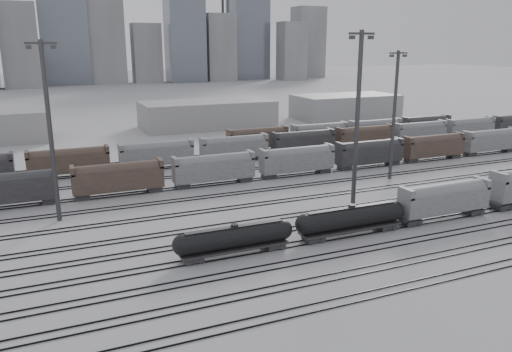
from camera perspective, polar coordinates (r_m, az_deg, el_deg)
name	(u,v)px	position (r m, az deg, el deg)	size (l,w,h in m)	color
ground	(355,237)	(68.19, 11.25, -6.90)	(900.00, 900.00, 0.00)	#B7B7BC
tracks	(294,200)	(82.27, 4.42, -2.78)	(220.00, 71.50, 0.16)	black
tank_car_a	(235,238)	(60.87, -2.46, -7.09)	(15.41, 2.57, 3.81)	black
tank_car_b	(351,218)	(68.10, 10.83, -4.77)	(16.64, 2.77, 4.11)	black
hopper_car_a	(444,198)	(77.58, 20.73, -2.35)	(14.84, 2.95, 5.31)	black
light_mast_b	(50,129)	(75.32, -22.50, 5.04)	(4.09, 0.65, 25.56)	#373739
light_mast_c	(357,117)	(77.25, 11.51, 6.64)	(4.31, 0.69, 26.95)	#373739
light_mast_d	(394,113)	(96.33, 15.52, 6.99)	(3.82, 0.61, 23.86)	#373739
bg_string_near	(297,161)	(97.53, 4.70, 1.68)	(151.00, 3.00, 5.60)	gray
bg_string_mid	(303,143)	(115.95, 5.40, 3.78)	(151.00, 3.00, 5.60)	black
bg_string_far	(348,132)	(131.61, 10.47, 4.92)	(66.00, 3.00, 5.60)	brown
warehouse_mid	(208,114)	(155.50, -5.56, 7.05)	(40.00, 18.00, 8.00)	gray
warehouse_right	(345,106)	(177.02, 10.18, 7.83)	(35.00, 18.00, 8.00)	gray
skyline	(117,28)	(335.39, -15.65, 16.01)	(316.00, 22.40, 95.00)	gray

